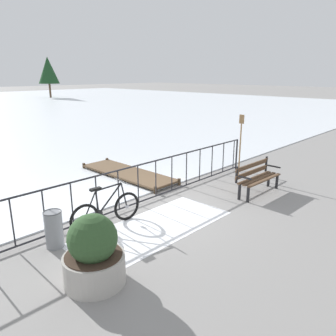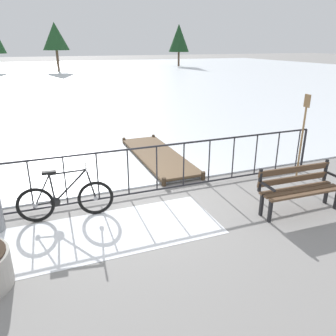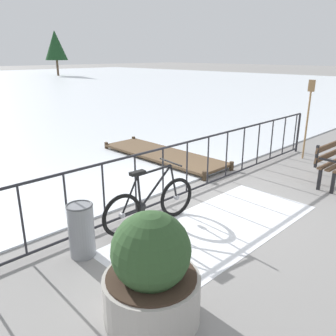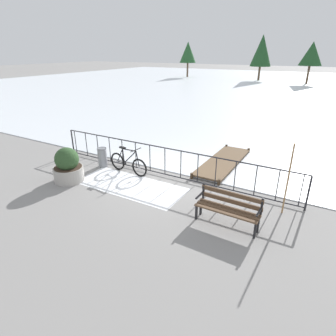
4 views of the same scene
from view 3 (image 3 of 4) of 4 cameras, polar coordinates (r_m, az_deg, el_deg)
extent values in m
plane|color=gray|center=(6.63, 3.05, -4.56)|extent=(160.00, 160.00, 0.00)
cube|color=white|center=(5.51, 8.02, -9.68)|extent=(3.67, 1.54, 0.01)
cylinder|color=#232328|center=(6.29, 3.21, 4.29)|extent=(9.00, 0.04, 0.04)
cylinder|color=#232328|center=(6.60, 3.06, -3.92)|extent=(9.00, 0.04, 0.04)
cylinder|color=#232328|center=(10.13, 20.63, 5.46)|extent=(0.06, 0.06, 1.05)
cylinder|color=#232328|center=(4.78, -22.92, -8.05)|extent=(0.03, 0.03, 0.97)
cylinder|color=#232328|center=(5.00, -16.40, -6.12)|extent=(0.03, 0.03, 0.97)
cylinder|color=#232328|center=(5.29, -10.55, -4.31)|extent=(0.03, 0.03, 0.97)
cylinder|color=#232328|center=(5.63, -5.37, -2.67)|extent=(0.03, 0.03, 0.97)
cylinder|color=#232328|center=(6.01, -0.83, -1.20)|extent=(0.03, 0.03, 0.97)
cylinder|color=#232328|center=(6.43, 3.14, 0.09)|extent=(0.03, 0.03, 0.97)
cylinder|color=#232328|center=(6.88, 6.60, 1.22)|extent=(0.03, 0.03, 0.97)
cylinder|color=#232328|center=(7.35, 9.64, 2.20)|extent=(0.03, 0.03, 0.97)
cylinder|color=#232328|center=(7.85, 12.30, 3.05)|extent=(0.03, 0.03, 0.97)
cylinder|color=#232328|center=(8.36, 14.64, 3.80)|extent=(0.03, 0.03, 0.97)
cylinder|color=#232328|center=(8.88, 16.72, 4.46)|extent=(0.03, 0.03, 0.97)
cylinder|color=#232328|center=(9.41, 18.56, 5.03)|extent=(0.03, 0.03, 0.97)
cylinder|color=#232328|center=(9.96, 20.21, 5.54)|extent=(0.03, 0.03, 0.97)
torus|color=black|center=(5.13, -7.59, -7.74)|extent=(0.66, 0.12, 0.66)
cylinder|color=gray|center=(5.13, -7.59, -7.74)|extent=(0.08, 0.07, 0.08)
torus|color=black|center=(5.70, 1.40, -4.85)|extent=(0.66, 0.12, 0.66)
cylinder|color=gray|center=(5.70, 1.40, -4.85)|extent=(0.08, 0.07, 0.08)
cylinder|color=black|center=(5.17, -4.76, -3.97)|extent=(0.08, 0.04, 0.53)
cylinder|color=black|center=(5.34, -2.00, -3.02)|extent=(0.61, 0.09, 0.59)
cylinder|color=black|center=(5.24, -2.21, -0.37)|extent=(0.63, 0.09, 0.07)
cylinder|color=black|center=(5.21, -6.02, -7.15)|extent=(0.34, 0.06, 0.05)
cylinder|color=black|center=(5.09, -6.31, -4.52)|extent=(0.32, 0.06, 0.56)
cylinder|color=black|center=(5.55, 0.93, -2.26)|extent=(0.16, 0.05, 0.59)
cube|color=black|center=(5.06, -5.05, -0.82)|extent=(0.25, 0.12, 0.05)
cylinder|color=black|center=(5.40, 0.44, 0.96)|extent=(0.07, 0.52, 0.03)
cylinder|color=black|center=(5.29, -4.50, -6.57)|extent=(0.18, 0.04, 0.18)
cube|color=brown|center=(8.07, 25.97, 1.09)|extent=(1.60, 0.15, 0.04)
cube|color=brown|center=(8.06, 25.48, 2.19)|extent=(1.60, 0.10, 0.12)
cube|color=brown|center=(8.02, 25.67, 3.56)|extent=(1.60, 0.10, 0.12)
cube|color=black|center=(7.35, 25.55, -2.21)|extent=(0.05, 0.06, 0.44)
cube|color=black|center=(7.44, 23.69, -1.72)|extent=(0.05, 0.06, 0.44)
cube|color=black|center=(7.36, 23.30, 1.76)|extent=(0.05, 0.05, 0.45)
cube|color=black|center=(7.28, 25.05, 1.15)|extent=(0.05, 0.40, 0.04)
cylinder|color=#ADA8A0|center=(3.71, -2.69, -20.54)|extent=(0.98, 0.98, 0.49)
cylinder|color=#38281E|center=(3.56, -2.75, -17.37)|extent=(0.90, 0.90, 0.02)
sphere|color=#2D4C28|center=(3.40, -2.82, -13.50)|extent=(0.78, 0.78, 0.78)
cylinder|color=gray|center=(4.76, -14.09, -9.98)|extent=(0.34, 0.34, 0.72)
torus|color=#494A4E|center=(4.60, -14.43, -6.02)|extent=(0.35, 0.35, 0.02)
cylinder|color=#937047|center=(9.42, 21.88, 6.45)|extent=(0.04, 0.04, 1.70)
cube|color=#937047|center=(9.29, 22.61, 12.42)|extent=(0.03, 0.16, 0.28)
cube|color=brown|center=(8.90, -0.87, 2.31)|extent=(1.10, 3.59, 0.06)
cylinder|color=#433323|center=(7.40, 5.99, -1.31)|extent=(0.10, 0.10, 0.20)
cylinder|color=#433323|center=(8.16, 10.43, 0.35)|extent=(0.10, 0.10, 0.20)
cylinder|color=#433323|center=(9.96, -10.13, 3.63)|extent=(0.10, 0.10, 0.20)
cylinder|color=#433323|center=(10.53, -5.71, 4.62)|extent=(0.10, 0.10, 0.20)
cylinder|color=brown|center=(46.48, -17.82, 16.20)|extent=(0.26, 0.26, 3.12)
cone|color=#193D1E|center=(46.48, -18.07, 18.69)|extent=(2.69, 2.69, 3.44)
camera|label=1|loc=(2.06, 155.09, 2.38)|focal=35.42mm
camera|label=2|loc=(3.67, 83.00, 10.03)|focal=35.72mm
camera|label=4|loc=(9.88, 70.39, 15.61)|focal=29.77mm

